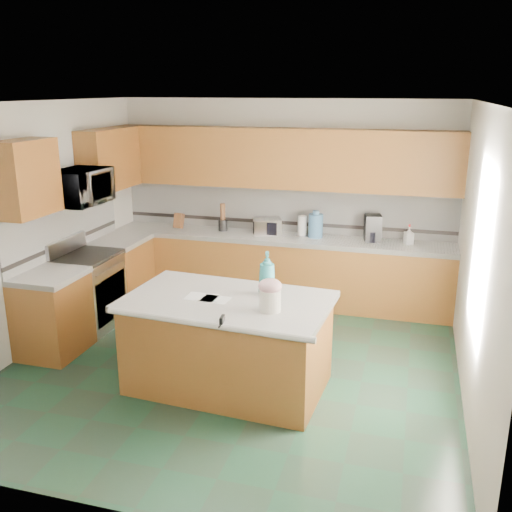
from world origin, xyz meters
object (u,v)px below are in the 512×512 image
(coffee_maker, at_px, (373,228))
(soap_bottle_island, at_px, (267,274))
(treat_jar, at_px, (270,300))
(knife_block, at_px, (179,221))
(island_top, at_px, (227,301))
(island_base, at_px, (228,346))
(toaster_oven, at_px, (267,227))

(coffee_maker, bearing_deg, soap_bottle_island, -121.65)
(treat_jar, distance_m, soap_bottle_island, 0.43)
(knife_block, bearing_deg, coffee_maker, 7.22)
(island_top, height_order, coffee_maker, coffee_maker)
(island_top, xyz_separation_m, treat_jar, (0.47, -0.19, 0.13))
(treat_jar, height_order, knife_block, knife_block)
(island_base, xyz_separation_m, treat_jar, (0.47, -0.19, 0.59))
(island_base, distance_m, treat_jar, 0.78)
(soap_bottle_island, xyz_separation_m, coffee_maker, (0.81, 2.31, -0.04))
(island_top, height_order, toaster_oven, toaster_oven)
(soap_bottle_island, bearing_deg, toaster_oven, 90.86)
(treat_jar, bearing_deg, island_base, 149.00)
(soap_bottle_island, height_order, toaster_oven, soap_bottle_island)
(treat_jar, relative_size, soap_bottle_island, 0.47)
(island_top, distance_m, soap_bottle_island, 0.46)
(island_base, distance_m, soap_bottle_island, 0.80)
(coffee_maker, bearing_deg, island_base, -126.87)
(island_base, xyz_separation_m, soap_bottle_island, (0.33, 0.20, 0.70))
(soap_bottle_island, distance_m, toaster_oven, 2.36)
(island_base, bearing_deg, knife_block, 126.00)
(island_base, distance_m, island_top, 0.46)
(island_top, xyz_separation_m, toaster_oven, (-0.26, 2.48, 0.14))
(soap_bottle_island, relative_size, knife_block, 2.01)
(island_base, bearing_deg, soap_bottle_island, 34.64)
(toaster_oven, bearing_deg, island_base, -104.17)
(coffee_maker, bearing_deg, island_top, -126.87)
(soap_bottle_island, relative_size, coffee_maker, 1.24)
(toaster_oven, bearing_deg, treat_jar, -94.98)
(soap_bottle_island, height_order, knife_block, soap_bottle_island)
(coffee_maker, bearing_deg, toaster_oven, 168.79)
(island_top, bearing_deg, treat_jar, -18.68)
(knife_block, relative_size, coffee_maker, 0.62)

